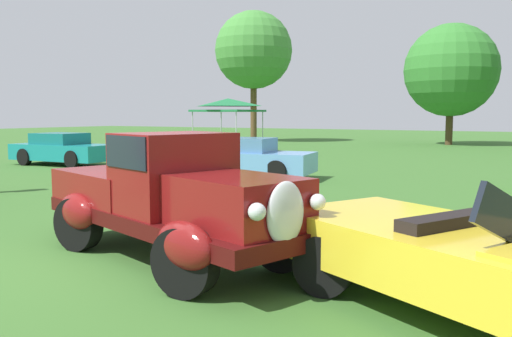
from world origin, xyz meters
name	(u,v)px	position (x,y,z in m)	size (l,w,h in m)	color
ground_plane	(110,262)	(0.00, 0.00, 0.00)	(120.00, 120.00, 0.00)	#386628
feature_pickup_truck	(171,195)	(0.63, 0.52, 0.87)	(4.72, 2.84, 1.70)	#400B0B
neighbor_convertible	(498,265)	(4.67, 0.17, 0.58)	(4.86, 3.60, 1.40)	yellow
show_car_teal	(62,149)	(-11.54, 9.06, 0.60)	(4.14, 1.96, 1.22)	teal
show_car_skyblue	(247,158)	(-3.26, 8.97, 0.60)	(4.16, 2.31, 1.22)	#669EDB
canopy_tent_left_field	(228,104)	(-9.50, 17.57, 2.42)	(2.80, 2.80, 2.71)	#B7B7BC
treeline_far_left	(254,50)	(-14.13, 28.03, 6.35)	(5.39, 5.39, 9.07)	brown
treeline_mid_left	(451,70)	(-1.37, 30.63, 4.65)	(5.77, 5.77, 7.55)	#47331E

